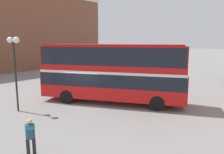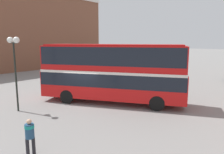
% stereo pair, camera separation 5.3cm
% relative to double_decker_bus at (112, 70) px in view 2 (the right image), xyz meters
% --- Properties ---
extents(ground_plane, '(240.00, 240.00, 0.00)m').
position_rel_double_decker_bus_xyz_m(ground_plane, '(-1.41, -1.49, -2.62)').
color(ground_plane, gray).
extents(building_row_left, '(10.99, 31.15, 13.04)m').
position_rel_double_decker_bus_xyz_m(building_row_left, '(-27.18, 6.50, 3.91)').
color(building_row_left, brown).
rests_on(building_row_left, ground_plane).
extents(double_decker_bus, '(11.14, 6.78, 4.56)m').
position_rel_double_decker_bus_xyz_m(double_decker_bus, '(0.00, 0.00, 0.00)').
color(double_decker_bus, red).
rests_on(double_decker_bus, ground_plane).
extents(pedestrian_foreground, '(0.53, 0.53, 1.62)m').
position_rel_double_decker_bus_xyz_m(pedestrian_foreground, '(2.42, -8.38, -1.63)').
color(pedestrian_foreground, '#232328').
rests_on(pedestrian_foreground, ground_plane).
extents(parked_car_kerb_far, '(4.83, 2.43, 1.46)m').
position_rel_double_decker_bus_xyz_m(parked_car_kerb_far, '(-11.34, 11.43, -1.87)').
color(parked_car_kerb_far, silver).
rests_on(parked_car_kerb_far, ground_plane).
extents(street_lamp_twin_globe, '(1.25, 0.41, 5.09)m').
position_rel_double_decker_bus_xyz_m(street_lamp_twin_globe, '(-3.72, -5.76, 1.45)').
color(street_lamp_twin_globe, black).
rests_on(street_lamp_twin_globe, ground_plane).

